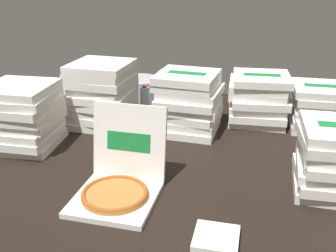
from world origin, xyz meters
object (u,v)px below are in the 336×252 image
object	(u,v)px
water_bottle_2	(119,84)
water_bottle_6	(162,82)
ice_bucket	(139,90)
pizza_stack_right_mid	(23,116)
water_bottle_0	(99,89)
water_bottle_3	(173,91)
pizza_stack_center_far	(322,107)
water_bottle_4	(145,100)
water_bottle_1	(111,96)
pizza_stack_left_mid	(102,94)
pizza_stack_left_far	(189,102)
napkin_pile	(216,239)
pizza_stack_center_near	(258,99)
water_bottle_5	(101,96)
open_pizza_box	(119,180)

from	to	relation	value
water_bottle_2	water_bottle_6	xyz separation A→B (m)	(0.31, 0.16, 0.00)
ice_bucket	water_bottle_6	distance (m)	0.27
pizza_stack_right_mid	water_bottle_2	world-z (taller)	pizza_stack_right_mid
water_bottle_0	water_bottle_3	xyz separation A→B (m)	(0.55, 0.10, 0.00)
pizza_stack_center_far	water_bottle_2	xyz separation A→B (m)	(-1.48, 0.30, -0.04)
water_bottle_4	water_bottle_1	bearing A→B (deg)	176.19
pizza_stack_left_mid	water_bottle_4	world-z (taller)	pizza_stack_left_mid
water_bottle_1	water_bottle_6	bearing A→B (deg)	60.09
pizza_stack_left_far	napkin_pile	size ratio (longest dim) A/B	2.39
pizza_stack_center_near	water_bottle_1	xyz separation A→B (m)	(-1.03, 0.00, -0.07)
water_bottle_4	water_bottle_5	xyz separation A→B (m)	(-0.33, 0.00, 0.00)
pizza_stack_center_far	water_bottle_5	bearing A→B (deg)	-179.61
pizza_stack_left_far	ice_bucket	distance (m)	0.66
open_pizza_box	pizza_stack_right_mid	bearing A→B (deg)	153.51
pizza_stack_center_far	open_pizza_box	bearing A→B (deg)	-132.27
water_bottle_2	napkin_pile	bearing A→B (deg)	-58.19
pizza_stack_center_near	water_bottle_0	size ratio (longest dim) A/B	2.09
pizza_stack_left_far	water_bottle_3	bearing A→B (deg)	114.39
pizza_stack_left_far	water_bottle_1	bearing A→B (deg)	158.22
pizza_stack_left_mid	pizza_stack_left_far	size ratio (longest dim) A/B	1.02
pizza_stack_right_mid	pizza_stack_left_mid	bearing A→B (deg)	54.34
ice_bucket	water_bottle_6	bearing A→B (deg)	65.25
pizza_stack_center_near	water_bottle_3	distance (m)	0.67
water_bottle_4	water_bottle_6	world-z (taller)	same
water_bottle_1	ice_bucket	bearing A→B (deg)	54.68
napkin_pile	pizza_stack_left_mid	bearing A→B (deg)	130.93
water_bottle_5	water_bottle_1	bearing A→B (deg)	13.96
water_bottle_3	water_bottle_5	bearing A→B (deg)	-152.44
water_bottle_1	water_bottle_5	world-z (taller)	same
water_bottle_3	open_pizza_box	bearing A→B (deg)	-87.20
water_bottle_5	napkin_pile	xyz separation A→B (m)	(1.00, -1.27, -0.08)
water_bottle_2	napkin_pile	distance (m)	1.87
water_bottle_4	water_bottle_6	xyz separation A→B (m)	(0.00, 0.47, 0.00)
pizza_stack_center_far	pizza_stack_left_far	bearing A→B (deg)	-163.28
water_bottle_6	napkin_pile	bearing A→B (deg)	-68.94
pizza_stack_right_mid	water_bottle_2	size ratio (longest dim) A/B	2.05
water_bottle_3	water_bottle_4	bearing A→B (deg)	-120.20
open_pizza_box	water_bottle_0	size ratio (longest dim) A/B	2.16
pizza_stack_center_near	pizza_stack_left_mid	size ratio (longest dim) A/B	1.00
pizza_stack_center_near	water_bottle_3	world-z (taller)	pizza_stack_center_near
pizza_stack_left_far	ice_bucket	bearing A→B (deg)	135.80
napkin_pile	water_bottle_1	bearing A→B (deg)	125.91
pizza_stack_left_far	water_bottle_3	size ratio (longest dim) A/B	2.03
water_bottle_4	napkin_pile	world-z (taller)	water_bottle_4
water_bottle_6	pizza_stack_center_far	bearing A→B (deg)	-21.65
pizza_stack_center_far	pizza_stack_right_mid	bearing A→B (deg)	-156.95
water_bottle_3	napkin_pile	bearing A→B (deg)	-70.76
pizza_stack_right_mid	pizza_stack_center_far	xyz separation A→B (m)	(1.66, 0.70, -0.05)
ice_bucket	water_bottle_6	world-z (taller)	water_bottle_6
pizza_stack_center_near	water_bottle_1	distance (m)	1.03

